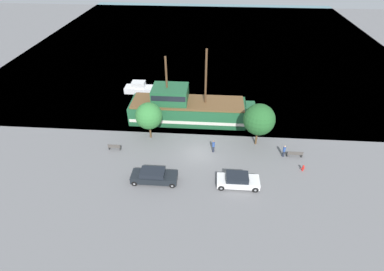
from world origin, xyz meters
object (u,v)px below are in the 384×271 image
parked_car_curb_front (238,180)px  pedestrian_walking_near (213,146)px  moored_boat_dockside (141,88)px  bench_promenade_east (114,147)px  bench_promenade_west (295,154)px  pirate_ship (186,108)px  parked_car_curb_mid (154,176)px  fire_hydrant (303,168)px  pedestrian_walking_far (284,151)px

parked_car_curb_front → pedestrian_walking_near: 6.22m
moored_boat_dockside → parked_car_curb_front: moored_boat_dockside is taller
bench_promenade_east → bench_promenade_west: bearing=0.6°
pirate_ship → moored_boat_dockside: (-8.28, 7.92, -1.13)m
pirate_ship → parked_car_curb_front: (6.57, -12.84, -1.08)m
parked_car_curb_mid → fire_hydrant: size_ratio=6.43×
pirate_ship → pedestrian_walking_near: pirate_ship is taller
pirate_ship → pedestrian_walking_near: (3.92, -7.21, -0.95)m
pirate_ship → fire_hydrant: bearing=-35.2°
moored_boat_dockside → bench_promenade_west: bearing=-35.2°
moored_boat_dockside → parked_car_curb_mid: size_ratio=1.09×
bench_promenade_east → bench_promenade_west: size_ratio=0.83×
parked_car_curb_mid → bench_promenade_west: bearing=18.6°
fire_hydrant → pedestrian_walking_near: size_ratio=0.45×
pedestrian_walking_near → fire_hydrant: bearing=-15.0°
fire_hydrant → parked_car_curb_front: bearing=-158.6°
fire_hydrant → bench_promenade_west: 2.47m
parked_car_curb_front → bench_promenade_west: size_ratio=2.45×
parked_car_curb_mid → bench_promenade_west: (15.95, 5.37, -0.30)m
fire_hydrant → pedestrian_walking_near: (-10.12, 2.71, 0.44)m
parked_car_curb_front → fire_hydrant: parked_car_curb_front is taller
bench_promenade_east → bench_promenade_west: same height
parked_car_curb_mid → bench_promenade_east: parked_car_curb_mid is taller
parked_car_curb_front → bench_promenade_east: (-14.77, 5.13, -0.30)m
moored_boat_dockside → parked_car_curb_mid: (5.94, -20.78, 0.06)m
pedestrian_walking_far → pirate_ship: bearing=148.6°
moored_boat_dockside → bench_promenade_east: 15.63m
pirate_ship → bench_promenade_east: pirate_ship is taller
pirate_ship → bench_promenade_east: size_ratio=11.42×
bench_promenade_east → parked_car_curb_mid: bearing=-41.3°
moored_boat_dockside → pirate_ship: bearing=-43.8°
parked_car_curb_front → bench_promenade_west: bearing=37.3°
parked_car_curb_mid → pedestrian_walking_far: 15.57m
moored_boat_dockside → fire_hydrant: 28.57m
bench_promenade_west → moored_boat_dockside: bearing=144.8°
pedestrian_walking_near → pedestrian_walking_far: bearing=-1.9°
parked_car_curb_front → bench_promenade_east: bearing=160.8°
pirate_ship → bench_promenade_east: (-8.19, -7.71, -1.38)m
moored_boat_dockside → pedestrian_walking_far: size_ratio=3.39×
pirate_ship → bench_promenade_west: (13.61, -7.49, -1.36)m
pirate_ship → bench_promenade_west: bearing=-28.8°
fire_hydrant → pedestrian_walking_far: 3.03m
pirate_ship → pedestrian_walking_near: 8.27m
parked_car_curb_front → bench_promenade_east: 15.64m
fire_hydrant → pedestrian_walking_far: size_ratio=0.48×
moored_boat_dockside → bench_promenade_east: size_ratio=3.55×
parked_car_curb_front → fire_hydrant: size_ratio=5.82×
fire_hydrant → bench_promenade_west: (-0.43, 2.43, 0.03)m
pirate_ship → pedestrian_walking_far: size_ratio=10.90×
pedestrian_walking_far → bench_promenade_west: bearing=0.1°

